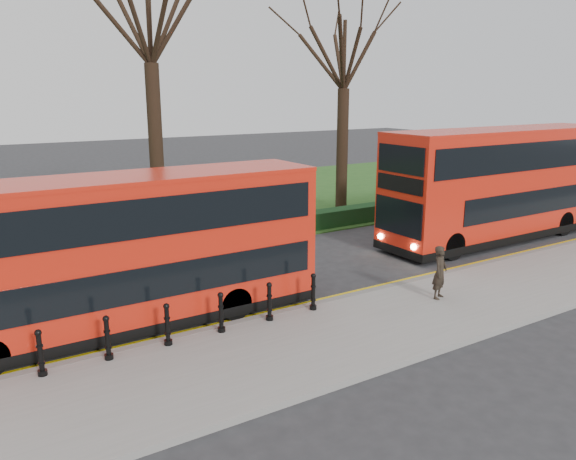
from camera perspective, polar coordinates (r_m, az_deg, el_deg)
ground at (r=15.89m, az=-7.38°, el=-8.64°), size 120.00×120.00×0.00m
pavement at (r=13.43m, az=-1.86°, el=-12.59°), size 60.00×4.00×0.15m
kerb at (r=15.03m, az=-5.76°, el=-9.65°), size 60.00×0.25×0.16m
grass_verge at (r=29.65m, az=-19.70°, el=1.35°), size 60.00×18.00×0.06m
hedge at (r=21.82m, az=-14.97°, el=-1.61°), size 60.00×0.90×0.80m
yellow_line_outer at (r=15.30m, az=-6.26°, el=-9.50°), size 60.00×0.10×0.01m
yellow_line_inner at (r=15.47m, az=-6.59°, el=-9.24°), size 60.00×0.10×0.01m
tree_mid at (r=24.98m, az=-14.05°, el=21.51°), size 8.38×8.38×13.10m
tree_right at (r=29.61m, az=5.77°, el=18.00°), size 7.23×7.23×11.29m
bollard_row at (r=14.08m, az=-9.44°, el=-8.91°), size 7.19×0.15×1.00m
bus_lead at (r=15.01m, az=-15.72°, el=-2.25°), size 10.08×2.32×4.01m
bus_rear at (r=24.99m, az=20.94°, el=4.37°), size 11.54×2.65×4.59m
pedestrian at (r=16.97m, az=15.18°, el=-4.17°), size 0.68×0.58×1.58m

